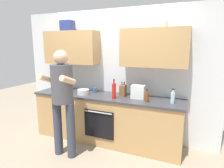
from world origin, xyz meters
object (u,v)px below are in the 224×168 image
person_standing (62,95)px  mixing_bowl (83,92)px  knife_block (123,90)px  cup_tea (95,90)px  bottle_juice (64,87)px  grocery_bag_produce (138,92)px  bottle_water (173,97)px  bottle_vinegar (147,97)px  potted_herb (56,82)px  bottle_soda (68,84)px  bottle_hotsauce (114,91)px

person_standing → mixing_bowl: person_standing is taller
person_standing → knife_block: size_ratio=6.53×
cup_tea → knife_block: (0.61, -0.05, 0.06)m
person_standing → knife_block: person_standing is taller
bottle_juice → grocery_bag_produce: bottle_juice is taller
bottle_water → bottle_vinegar: size_ratio=1.10×
mixing_bowl → potted_herb: bearing=170.8°
person_standing → bottle_soda: (-0.58, 0.94, -0.04)m
bottle_soda → grocery_bag_produce: (1.60, -0.16, 0.02)m
knife_block → potted_herb: bearing=-178.1°
bottle_hotsauce → bottle_soda: 1.26m
knife_block → person_standing: bearing=-131.4°
bottle_water → bottle_vinegar: bottle_water is taller
bottle_soda → bottle_vinegar: bearing=-10.3°
knife_block → bottle_vinegar: bearing=-23.5°
cup_tea → potted_herb: bearing=-173.1°
bottle_water → potted_herb: size_ratio=0.87×
person_standing → knife_block: (0.73, 0.82, -0.03)m
bottle_hotsauce → person_standing: bearing=-136.6°
grocery_bag_produce → knife_block: bearing=170.9°
mixing_bowl → bottle_soda: bearing=153.5°
bottle_water → knife_block: size_ratio=0.90×
bottle_juice → bottle_soda: bearing=115.2°
bottle_vinegar → mixing_bowl: bottle_vinegar is taller
person_standing → bottle_hotsauce: 0.88m
bottle_hotsauce → bottle_vinegar: size_ratio=1.56×
bottle_hotsauce → mixing_bowl: 0.67m
bottle_juice → bottle_soda: size_ratio=1.28×
bottle_water → cup_tea: size_ratio=2.63×
bottle_water → mixing_bowl: size_ratio=1.07×
person_standing → cup_tea: 0.89m
bottle_vinegar → potted_herb: bearing=175.2°
person_standing → bottle_juice: bearing=125.3°
bottle_water → cup_tea: bearing=173.1°
cup_tea → bottle_vinegar: bearing=-13.7°
cup_tea → bottle_hotsauce: bearing=-27.9°
bottle_vinegar → bottle_juice: (-1.62, -0.04, 0.04)m
person_standing → bottle_soda: size_ratio=7.43×
bottle_water → potted_herb: (-2.36, 0.08, 0.06)m
bottle_hotsauce → cup_tea: bearing=152.1°
bottle_hotsauce → mixing_bowl: bottle_hotsauce is taller
bottle_soda → grocery_bag_produce: size_ratio=1.00×
bottle_hotsauce → mixing_bowl: (-0.66, 0.06, -0.09)m
cup_tea → potted_herb: potted_herb is taller
mixing_bowl → potted_herb: (-0.72, 0.12, 0.11)m
bottle_soda → mixing_bowl: (0.55, -0.28, -0.05)m
bottle_vinegar → grocery_bag_produce: 0.26m
bottle_vinegar → cup_tea: (-1.10, 0.27, -0.04)m
person_standing → bottle_hotsauce: size_ratio=5.12×
bottle_juice → knife_block: size_ratio=1.13×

